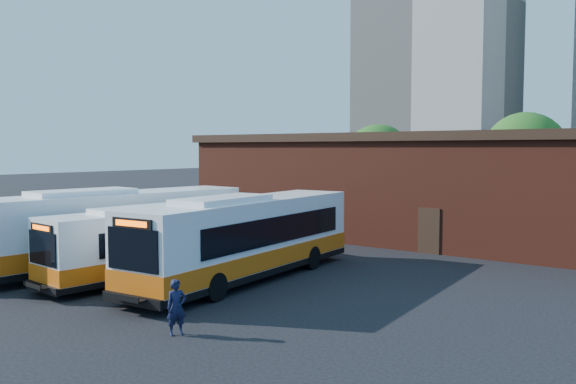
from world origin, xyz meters
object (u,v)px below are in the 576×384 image
Objects in this scene: bus_west at (115,231)px; bus_mideast at (246,241)px; transit_worker at (177,307)px; bus_midwest at (165,243)px.

bus_mideast is at bearing 19.47° from bus_west.
bus_west is at bearing -171.24° from bus_mideast.
bus_mideast is 8.07× the size of transit_worker.
bus_west is 11.39m from transit_worker.
bus_west is 6.81m from bus_mideast.
bus_midwest is at bearing 74.30° from transit_worker.
bus_west is 3.36m from bus_midwest.
bus_midwest reaches higher than transit_worker.
bus_west is 1.02× the size of bus_mideast.
bus_midwest is 0.86× the size of bus_mideast.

